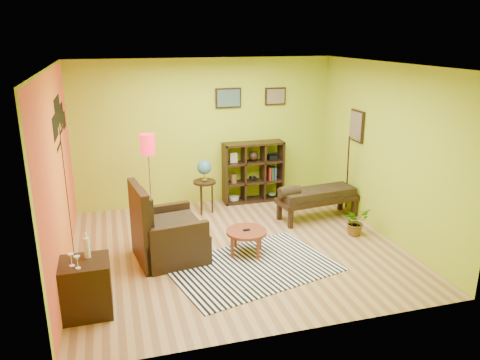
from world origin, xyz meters
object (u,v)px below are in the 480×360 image
object	(u,v)px
bench	(316,196)
potted_plant	(355,224)
globe_table	(204,173)
armchair	(166,236)
side_cabinet	(86,287)
cube_shelf	(254,172)
floor_lamp	(148,153)
coffee_table	(246,234)

from	to	relation	value
bench	potted_plant	world-z (taller)	bench
globe_table	armchair	bearing A→B (deg)	-119.51
side_cabinet	cube_shelf	bearing A→B (deg)	46.16
floor_lamp	cube_shelf	size ratio (longest dim) A/B	1.38
potted_plant	armchair	bearing A→B (deg)	-179.97
coffee_table	potted_plant	xyz separation A→B (m)	(1.95, 0.17, -0.14)
armchair	side_cabinet	distance (m)	1.61
side_cabinet	globe_table	size ratio (longest dim) A/B	0.98
armchair	bench	bearing A→B (deg)	16.62
armchair	floor_lamp	bearing A→B (deg)	94.23
coffee_table	potted_plant	world-z (taller)	coffee_table
side_cabinet	floor_lamp	size ratio (longest dim) A/B	0.60
potted_plant	coffee_table	bearing A→B (deg)	-174.91
coffee_table	bench	xyz separation A→B (m)	(1.60, 1.01, 0.11)
coffee_table	cube_shelf	world-z (taller)	cube_shelf
floor_lamp	potted_plant	xyz separation A→B (m)	(3.24, -1.17, -1.16)
floor_lamp	potted_plant	world-z (taller)	floor_lamp
side_cabinet	cube_shelf	xyz separation A→B (m)	(3.11, 3.24, 0.25)
armchair	globe_table	distance (m)	1.96
side_cabinet	bench	distance (m)	4.38
cube_shelf	bench	distance (m)	1.46
coffee_table	floor_lamp	distance (m)	2.12
floor_lamp	potted_plant	bearing A→B (deg)	-19.95
cube_shelf	potted_plant	bearing A→B (deg)	-61.32
globe_table	bench	world-z (taller)	globe_table
armchair	potted_plant	distance (m)	3.15
armchair	side_cabinet	world-z (taller)	armchair
bench	globe_table	bearing A→B (deg)	155.91
armchair	floor_lamp	world-z (taller)	floor_lamp
coffee_table	bench	size ratio (longest dim) A/B	0.40
globe_table	cube_shelf	size ratio (longest dim) A/B	0.85
floor_lamp	bench	bearing A→B (deg)	-6.75
bench	potted_plant	bearing A→B (deg)	-67.04
coffee_table	bench	world-z (taller)	bench
coffee_table	globe_table	world-z (taller)	globe_table
potted_plant	globe_table	bearing A→B (deg)	143.02
coffee_table	bench	distance (m)	1.89
armchair	cube_shelf	bearing A→B (deg)	45.54
globe_table	potted_plant	xyz separation A→B (m)	(2.21, -1.66, -0.59)
coffee_table	side_cabinet	bearing A→B (deg)	-156.21
bench	potted_plant	distance (m)	0.94
armchair	side_cabinet	xyz separation A→B (m)	(-1.09, -1.18, -0.01)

